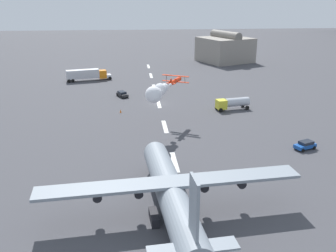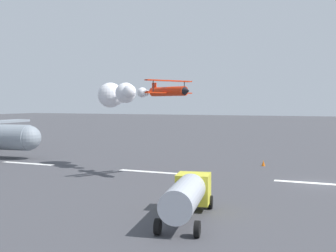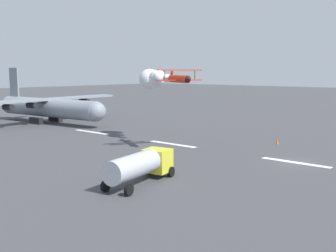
{
  "view_description": "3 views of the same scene",
  "coord_description": "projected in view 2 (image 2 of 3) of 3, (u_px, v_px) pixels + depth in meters",
  "views": [
    {
      "loc": [
        92.01,
        -6.69,
        26.42
      ],
      "look_at": [
        24.55,
        0.0,
        2.49
      ],
      "focal_mm": 39.61,
      "sensor_mm": 36.0,
      "label": 1
    },
    {
      "loc": [
        -2.87,
        44.43,
        7.96
      ],
      "look_at": [
        14.74,
        2.51,
        5.49
      ],
      "focal_mm": 45.96,
      "sensor_mm": 36.0,
      "label": 2
    },
    {
      "loc": [
        -18.25,
        43.21,
        10.09
      ],
      "look_at": [
        18.21,
        0.62,
        2.59
      ],
      "focal_mm": 43.74,
      "sensor_mm": 36.0,
      "label": 3
    }
  ],
  "objects": [
    {
      "name": "runway_stripe_5",
      "position": [
        28.0,
        163.0,
        56.27
      ],
      "size": [
        8.0,
        0.9,
        0.01
      ],
      "primitive_type": "cube",
      "color": "white",
      "rests_on": "ground"
    },
    {
      "name": "stunt_biplane_red",
      "position": [
        120.0,
        94.0,
        52.54
      ],
      "size": [
        14.83,
        9.72,
        3.15
      ],
      "color": "red"
    },
    {
      "name": "traffic_cone_far",
      "position": [
        263.0,
        163.0,
        53.92
      ],
      "size": [
        0.44,
        0.44,
        0.75
      ],
      "primitive_type": "cone",
      "color": "orange",
      "rests_on": "ground"
    },
    {
      "name": "runway_stripe_4",
      "position": [
        151.0,
        172.0,
        49.36
      ],
      "size": [
        8.0,
        0.9,
        0.01
      ],
      "primitive_type": "cube",
      "color": "white",
      "rests_on": "ground"
    },
    {
      "name": "ground_plane",
      "position": [
        315.0,
        183.0,
        42.45
      ],
      "size": [
        440.0,
        440.0,
        0.0
      ],
      "primitive_type": "plane",
      "color": "#424247",
      "rests_on": "ground"
    },
    {
      "name": "fuel_tanker_truck",
      "position": [
        187.0,
        195.0,
        28.98
      ],
      "size": [
        4.18,
        8.63,
        2.9
      ],
      "color": "yellow",
      "rests_on": "ground"
    },
    {
      "name": "runway_stripe_3",
      "position": [
        315.0,
        183.0,
        42.45
      ],
      "size": [
        8.0,
        0.9,
        0.01
      ],
      "primitive_type": "cube",
      "color": "white",
      "rests_on": "ground"
    }
  ]
}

